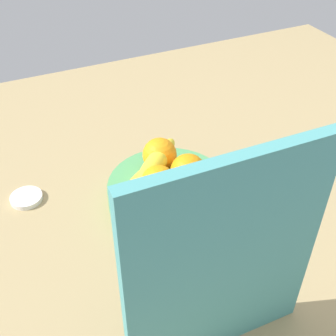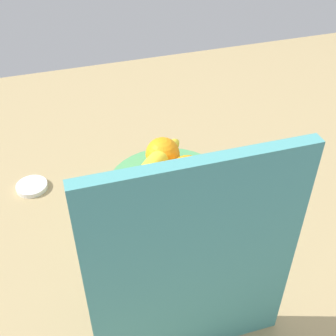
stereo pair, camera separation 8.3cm
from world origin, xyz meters
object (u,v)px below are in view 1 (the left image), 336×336
at_px(orange_front_left, 190,171).
at_px(orange_front_right, 160,155).
at_px(banana_bunch, 153,168).
at_px(cutting_board, 225,266).
at_px(fruit_bowl, 168,192).
at_px(jar_lid, 26,198).
at_px(orange_center, 158,184).

bearing_deg(orange_front_left, orange_front_right, -65.95).
relative_size(banana_bunch, cutting_board, 0.49).
relative_size(orange_front_right, banana_bunch, 0.41).
bearing_deg(orange_front_left, cutting_board, 70.76).
relative_size(orange_front_left, orange_front_right, 1.00).
relative_size(fruit_bowl, jar_lid, 3.73).
bearing_deg(orange_front_right, orange_front_left, 114.05).
height_order(fruit_bowl, orange_center, orange_center).
distance_m(orange_front_right, orange_center, 0.09).
height_order(orange_center, cutting_board, cutting_board).
relative_size(fruit_bowl, orange_center, 3.49).
bearing_deg(banana_bunch, orange_center, 77.00).
bearing_deg(jar_lid, orange_center, 145.87).
height_order(orange_front_left, banana_bunch, orange_front_left).
xyz_separation_m(orange_front_right, cutting_board, (0.07, 0.37, 0.09)).
xyz_separation_m(fruit_bowl, banana_bunch, (0.02, -0.02, 0.06)).
relative_size(fruit_bowl, orange_front_left, 3.49).
bearing_deg(orange_front_right, banana_bunch, 47.53).
bearing_deg(jar_lid, orange_front_left, 153.96).
distance_m(fruit_bowl, orange_center, 0.08).
bearing_deg(orange_front_right, fruit_bowl, 84.70).
relative_size(orange_front_left, jar_lid, 1.07).
relative_size(fruit_bowl, cutting_board, 0.70).
height_order(orange_front_right, banana_bunch, orange_front_right).
relative_size(orange_center, jar_lid, 1.07).
bearing_deg(cutting_board, fruit_bowl, -100.71).
distance_m(fruit_bowl, jar_lid, 0.30).
xyz_separation_m(orange_center, cutting_board, (0.03, 0.29, 0.09)).
height_order(fruit_bowl, jar_lid, fruit_bowl).
distance_m(orange_center, jar_lid, 0.30).
bearing_deg(jar_lid, cutting_board, 114.79).
xyz_separation_m(orange_center, banana_bunch, (-0.01, -0.05, -0.01)).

